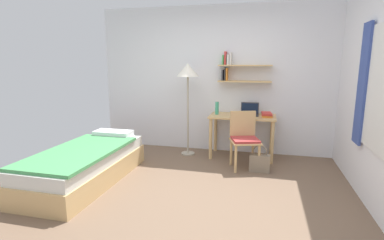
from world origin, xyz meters
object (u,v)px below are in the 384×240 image
at_px(desk_chair, 244,137).
at_px(laptop, 250,112).
at_px(water_bottle, 217,108).
at_px(book_stack, 267,115).
at_px(bed, 86,164).
at_px(desk, 242,123).
at_px(handbag, 260,162).
at_px(standing_lamp, 188,75).

distance_m(desk_chair, laptop, 0.66).
bearing_deg(laptop, water_bottle, -173.94).
bearing_deg(book_stack, laptop, 158.19).
xyz_separation_m(desk_chair, laptop, (0.04, 0.59, 0.30)).
xyz_separation_m(desk_chair, book_stack, (0.32, 0.47, 0.28)).
distance_m(bed, desk, 2.57).
distance_m(bed, water_bottle, 2.31).
height_order(desk, handbag, desk).
relative_size(bed, handbag, 4.74).
bearing_deg(desk_chair, handbag, -28.49).
distance_m(desk, book_stack, 0.43).
distance_m(desk, standing_lamp, 1.24).
bearing_deg(bed, laptop, 38.69).
bearing_deg(bed, desk, 38.96).
height_order(laptop, water_bottle, water_bottle).
relative_size(bed, book_stack, 7.69).
relative_size(desk, standing_lamp, 0.69).
bearing_deg(book_stack, standing_lamp, -178.45).
xyz_separation_m(desk, desk_chair, (0.07, -0.52, -0.12)).
bearing_deg(standing_lamp, book_stack, 1.55).
distance_m(desk_chair, standing_lamp, 1.44).
relative_size(bed, desk_chair, 2.27).
bearing_deg(handbag, standing_lamp, 155.62).
xyz_separation_m(desk, water_bottle, (-0.44, 0.01, 0.24)).
bearing_deg(desk, desk_chair, -81.80).
bearing_deg(handbag, desk, 116.35).
height_order(standing_lamp, laptop, standing_lamp).
height_order(desk_chair, handbag, desk_chair).
bearing_deg(standing_lamp, bed, -124.29).
xyz_separation_m(desk, book_stack, (0.40, -0.04, 0.17)).
relative_size(desk_chair, laptop, 2.83).
bearing_deg(laptop, desk, -146.63).
xyz_separation_m(bed, desk, (1.98, 1.60, 0.36)).
height_order(standing_lamp, book_stack, standing_lamp).
height_order(bed, desk, desk).
distance_m(bed, standing_lamp, 2.18).
height_order(desk, laptop, laptop).
xyz_separation_m(standing_lamp, handbag, (1.26, -0.57, -1.26)).
xyz_separation_m(bed, book_stack, (2.38, 1.56, 0.53)).
bearing_deg(bed, handbag, 22.41).
bearing_deg(handbag, laptop, 106.29).
xyz_separation_m(desk, handbag, (0.32, -0.65, -0.46)).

